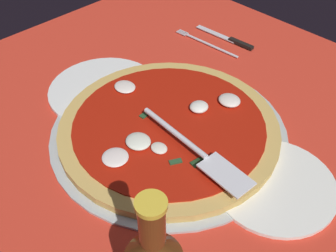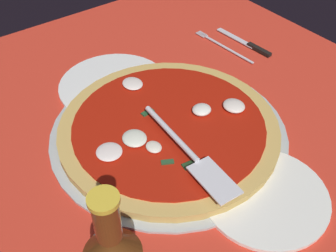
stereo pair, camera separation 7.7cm
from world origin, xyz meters
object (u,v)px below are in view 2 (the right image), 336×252
pizza (168,126)px  pizza_server (189,152)px  dinner_plate_left (114,85)px  place_setting_far (237,47)px  dinner_plate_right (265,196)px

pizza → pizza_server: bearing=-16.4°
dinner_plate_left → place_setting_far: size_ratio=1.22×
place_setting_far → dinner_plate_right: bearing=138.3°
dinner_plate_left → pizza_server: bearing=-4.3°
dinner_plate_right → pizza_server: (-12.43, -6.18, 3.91)cm
place_setting_far → pizza_server: bearing=121.0°
place_setting_far → dinner_plate_left: bearing=78.8°
pizza → dinner_plate_left: bearing=-177.9°
dinner_plate_right → place_setting_far: 46.22cm
dinner_plate_right → place_setting_far: (-36.26, 28.66, -0.14)cm
pizza → place_setting_far: size_ratio=2.15×
dinner_plate_right → dinner_plate_left: bearing=-174.3°
dinner_plate_right → pizza: pizza is taller
place_setting_far → pizza: bearing=110.7°
pizza_server → pizza: bearing=167.5°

